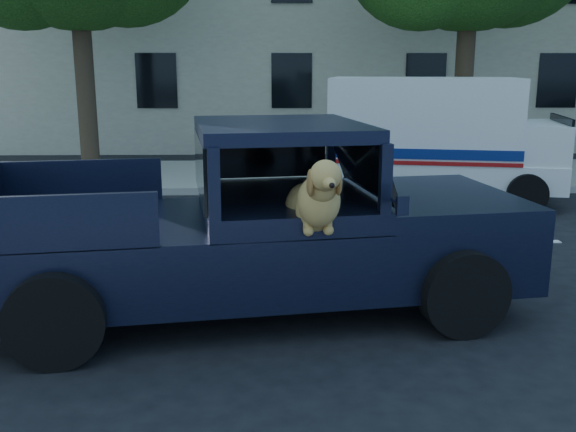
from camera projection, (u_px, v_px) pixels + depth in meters
name	position (u px, v px, depth m)	size (l,w,h in m)	color
ground	(234.00, 336.00, 6.39)	(120.00, 120.00, 0.00)	black
far_sidewalk	(255.00, 175.00, 15.32)	(60.00, 4.00, 0.15)	gray
lane_stripes	(378.00, 243.00, 9.74)	(21.60, 0.14, 0.01)	silver
building_main	(348.00, 9.00, 21.49)	(26.00, 6.00, 9.00)	beige
pickup_truck	(247.00, 248.00, 6.97)	(6.00, 3.23, 2.05)	black
mail_truck	(437.00, 148.00, 12.69)	(4.70, 2.94, 2.41)	silver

